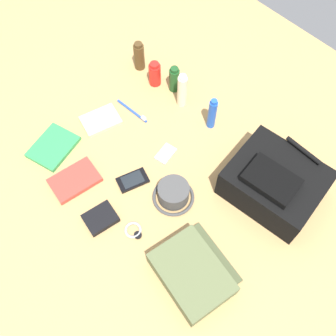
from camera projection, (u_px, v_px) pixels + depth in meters
ground_plane at (168, 175)px, 1.50m from camera, size 2.64×2.02×0.02m
backpack at (274, 183)px, 1.39m from camera, size 0.36×0.31×0.17m
toiletry_pouch at (193, 273)px, 1.27m from camera, size 0.28×0.26×0.07m
bucket_hat at (173, 194)px, 1.41m from camera, size 0.15×0.15×0.08m
cologne_bottle at (139, 56)px, 1.70m from camera, size 0.05×0.05×0.14m
sunscreen_spray at (155, 74)px, 1.67m from camera, size 0.05×0.05×0.12m
shampoo_bottle at (174, 79)px, 1.65m from camera, size 0.04×0.04×0.12m
lotion_bottle at (182, 91)px, 1.59m from camera, size 0.04×0.04×0.17m
deodorant_spray at (212, 114)px, 1.54m from camera, size 0.03×0.03×0.16m
paperback_novel at (53, 147)px, 1.54m from camera, size 0.19×0.21×0.02m
travel_guidebook at (75, 180)px, 1.47m from camera, size 0.14×0.19×0.02m
cell_phone at (133, 180)px, 1.47m from camera, size 0.10×0.13×0.01m
media_player at (166, 154)px, 1.53m from camera, size 0.07×0.09×0.01m
wristwatch at (134, 231)px, 1.37m from camera, size 0.07×0.06×0.01m
toothbrush at (134, 112)px, 1.63m from camera, size 0.17×0.03×0.02m
wallet at (100, 218)px, 1.39m from camera, size 0.11×0.12×0.02m
notepad at (101, 120)px, 1.61m from camera, size 0.14×0.17×0.02m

